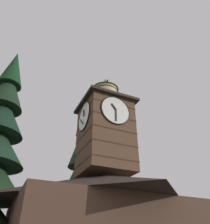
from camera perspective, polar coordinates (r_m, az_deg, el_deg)
building_main at (r=17.88m, az=-1.56°, el=-25.70°), size 12.37×11.05×6.81m
clock_tower at (r=20.10m, az=0.03°, el=-4.35°), size 4.64×4.64×9.68m
pine_tree_behind at (r=23.43m, az=-6.04°, el=-18.11°), size 5.30×5.30×17.90m
moon at (r=54.84m, az=-5.55°, el=-22.45°), size 1.82×1.82×1.82m
flying_bird_high at (r=28.05m, az=0.56°, el=7.71°), size 0.22×0.58×0.11m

